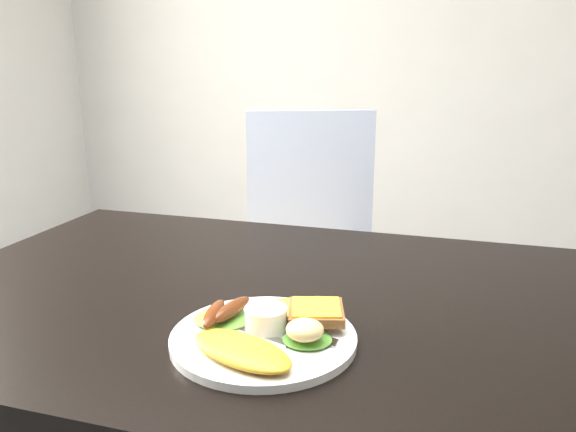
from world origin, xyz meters
TOP-DOWN VIEW (x-y plane):
  - room_back_panel at (0.00, 2.25)m, footprint 4.00×0.04m
  - dining_table at (0.00, 0.00)m, footprint 1.20×0.80m
  - dining_chair at (-0.17, 0.82)m, footprint 0.57×0.57m
  - person at (0.05, 0.85)m, footprint 0.58×0.46m
  - plate at (0.06, -0.17)m, footprint 0.26×0.26m
  - lettuce_left at (-0.01, -0.15)m, footprint 0.09×0.08m
  - lettuce_right at (0.13, -0.18)m, footprint 0.08×0.08m
  - omelette at (0.06, -0.24)m, footprint 0.17×0.13m
  - sausage_a at (-0.01, -0.17)m, footprint 0.03×0.09m
  - sausage_b at (0.01, -0.15)m, footprint 0.04×0.09m
  - ramekin at (0.06, -0.16)m, footprint 0.06×0.06m
  - toast_a at (0.10, -0.10)m, footprint 0.10×0.10m
  - toast_b at (0.13, -0.12)m, footprint 0.10×0.10m
  - potato_salad at (0.13, -0.19)m, footprint 0.06×0.06m
  - fork at (0.03, -0.17)m, footprint 0.16×0.07m

SIDE VIEW (x-z plane):
  - dining_chair at x=-0.17m, z-range 0.42..0.48m
  - person at x=0.05m, z-range 0.00..1.43m
  - dining_table at x=0.00m, z-range 0.71..0.75m
  - plate at x=0.06m, z-range 0.75..0.76m
  - fork at x=0.03m, z-range 0.76..0.77m
  - lettuce_right at x=0.13m, z-range 0.76..0.77m
  - lettuce_left at x=-0.01m, z-range 0.76..0.77m
  - toast_a at x=0.10m, z-range 0.76..0.77m
  - omelette at x=0.06m, z-range 0.76..0.78m
  - ramekin at x=0.06m, z-range 0.76..0.80m
  - toast_b at x=0.13m, z-range 0.77..0.79m
  - sausage_a at x=-0.01m, z-range 0.77..0.79m
  - sausage_b at x=0.01m, z-range 0.77..0.79m
  - potato_salad at x=0.13m, z-range 0.77..0.80m
  - room_back_panel at x=0.00m, z-range 0.00..2.70m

